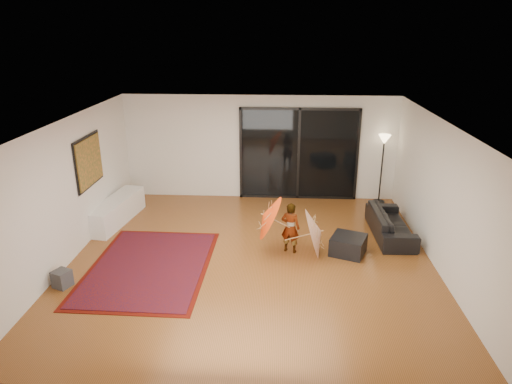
# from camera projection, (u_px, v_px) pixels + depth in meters

# --- Properties ---
(floor) EXTENTS (7.00, 7.00, 0.00)m
(floor) POSITION_uv_depth(u_px,v_px,m) (252.00, 259.00, 8.97)
(floor) COLOR brown
(floor) RESTS_ON ground
(ceiling) EXTENTS (7.00, 7.00, 0.00)m
(ceiling) POSITION_uv_depth(u_px,v_px,m) (251.00, 123.00, 8.04)
(ceiling) COLOR white
(ceiling) RESTS_ON wall_back
(wall_back) EXTENTS (7.00, 0.00, 7.00)m
(wall_back) POSITION_uv_depth(u_px,v_px,m) (260.00, 148.00, 11.79)
(wall_back) COLOR silver
(wall_back) RESTS_ON floor
(wall_front) EXTENTS (7.00, 0.00, 7.00)m
(wall_front) POSITION_uv_depth(u_px,v_px,m) (232.00, 301.00, 5.22)
(wall_front) COLOR silver
(wall_front) RESTS_ON floor
(wall_left) EXTENTS (0.00, 7.00, 7.00)m
(wall_left) POSITION_uv_depth(u_px,v_px,m) (68.00, 191.00, 8.68)
(wall_left) COLOR silver
(wall_left) RESTS_ON floor
(wall_right) EXTENTS (0.00, 7.00, 7.00)m
(wall_right) POSITION_uv_depth(u_px,v_px,m) (442.00, 198.00, 8.32)
(wall_right) COLOR silver
(wall_right) RESTS_ON floor
(sliding_door) EXTENTS (3.06, 0.07, 2.40)m
(sliding_door) POSITION_uv_depth(u_px,v_px,m) (299.00, 154.00, 11.76)
(sliding_door) COLOR black
(sliding_door) RESTS_ON wall_back
(painting) EXTENTS (0.04, 1.28, 1.08)m
(painting) POSITION_uv_depth(u_px,v_px,m) (89.00, 161.00, 9.52)
(painting) COLOR black
(painting) RESTS_ON wall_left
(media_console) EXTENTS (0.78, 2.04, 0.55)m
(media_console) POSITION_uv_depth(u_px,v_px,m) (117.00, 211.00, 10.58)
(media_console) COLOR white
(media_console) RESTS_ON floor
(speaker) EXTENTS (0.35, 0.35, 0.31)m
(speaker) POSITION_uv_depth(u_px,v_px,m) (62.00, 279.00, 7.97)
(speaker) COLOR #424244
(speaker) RESTS_ON floor
(persian_rug) EXTENTS (2.27, 3.13, 0.02)m
(persian_rug) POSITION_uv_depth(u_px,v_px,m) (149.00, 267.00, 8.66)
(persian_rug) COLOR #510E06
(persian_rug) RESTS_ON floor
(sofa) EXTENTS (0.78, 1.90, 0.55)m
(sofa) POSITION_uv_depth(u_px,v_px,m) (391.00, 224.00, 9.89)
(sofa) COLOR black
(sofa) RESTS_ON floor
(ottoman) EXTENTS (0.83, 0.83, 0.37)m
(ottoman) POSITION_uv_depth(u_px,v_px,m) (348.00, 245.00, 9.13)
(ottoman) COLOR black
(ottoman) RESTS_ON floor
(floor_lamp) EXTENTS (0.31, 0.31, 1.79)m
(floor_lamp) POSITION_uv_depth(u_px,v_px,m) (383.00, 150.00, 11.37)
(floor_lamp) COLOR black
(floor_lamp) RESTS_ON floor
(child) EXTENTS (0.44, 0.35, 1.05)m
(child) POSITION_uv_depth(u_px,v_px,m) (290.00, 228.00, 9.09)
(child) COLOR #999999
(child) RESTS_ON floor
(parasol_orange) EXTENTS (0.57, 0.93, 0.91)m
(parasol_orange) POSITION_uv_depth(u_px,v_px,m) (263.00, 218.00, 9.00)
(parasol_orange) COLOR #F1410C
(parasol_orange) RESTS_ON child
(parasol_white) EXTENTS (0.53, 1.00, 1.01)m
(parasol_white) POSITION_uv_depth(u_px,v_px,m) (321.00, 233.00, 8.93)
(parasol_white) COLOR silver
(parasol_white) RESTS_ON floor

